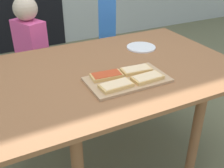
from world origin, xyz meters
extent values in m
plane|color=#686645|center=(0.00, 0.00, 0.00)|extent=(16.00, 16.00, 0.00)
cube|color=brown|center=(0.00, 0.00, 0.68)|extent=(1.45, 0.97, 0.02)
cylinder|color=brown|center=(0.36, -0.36, 0.34)|extent=(0.06, 0.06, 0.67)
cylinder|color=brown|center=(-0.36, 0.36, 0.34)|extent=(0.06, 0.06, 0.67)
cylinder|color=brown|center=(0.36, 0.36, 0.34)|extent=(0.06, 0.06, 0.67)
cube|color=tan|center=(0.00, -0.17, 0.70)|extent=(0.42, 0.24, 0.01)
cube|color=#E3B365|center=(0.09, -0.23, 0.72)|extent=(0.17, 0.09, 0.02)
cube|color=#FBD199|center=(0.09, -0.23, 0.73)|extent=(0.15, 0.08, 0.00)
cube|color=#E3B365|center=(0.08, -0.12, 0.72)|extent=(0.17, 0.10, 0.02)
cube|color=#FBD199|center=(0.08, -0.12, 0.73)|extent=(0.15, 0.09, 0.00)
cube|color=#E3B365|center=(-0.09, -0.11, 0.72)|extent=(0.17, 0.10, 0.02)
cube|color=#C6411D|center=(-0.09, -0.11, 0.73)|extent=(0.15, 0.09, 0.00)
cube|color=#E3B365|center=(-0.09, -0.23, 0.72)|extent=(0.17, 0.09, 0.02)
cube|color=#FBD199|center=(-0.09, -0.23, 0.73)|extent=(0.15, 0.08, 0.00)
cylinder|color=white|center=(0.31, 0.19, 0.70)|extent=(0.19, 0.19, 0.01)
cylinder|color=#1F414D|center=(-0.34, 0.77, 0.21)|extent=(0.09, 0.09, 0.42)
cylinder|color=#1F414D|center=(-0.29, 0.65, 0.21)|extent=(0.09, 0.09, 0.42)
cube|color=#E54C8C|center=(-0.32, 0.71, 0.63)|extent=(0.23, 0.28, 0.41)
sphere|color=#C6B092|center=(-0.32, 0.71, 0.92)|extent=(0.17, 0.17, 0.17)
cylinder|color=#243D36|center=(0.38, 0.86, 0.27)|extent=(0.09, 0.09, 0.53)
cylinder|color=#243D36|center=(0.32, 0.73, 0.27)|extent=(0.09, 0.09, 0.53)
cube|color=blue|center=(0.35, 0.80, 0.74)|extent=(0.22, 0.28, 0.41)
camera|label=1|loc=(-0.63, -1.25, 1.37)|focal=43.47mm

